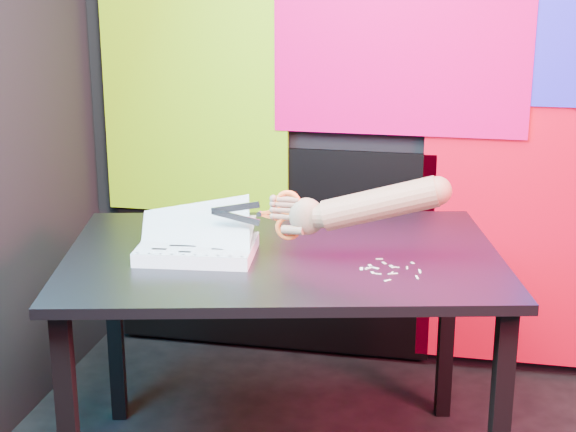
# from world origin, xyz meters

# --- Properties ---
(room) EXTENTS (3.01, 3.01, 2.71)m
(room) POSITION_xyz_m (0.00, 0.00, 1.35)
(room) COLOR black
(room) RESTS_ON ground
(backdrop) EXTENTS (2.88, 0.05, 2.08)m
(backdrop) POSITION_xyz_m (0.06, 1.46, 0.96)
(backdrop) COLOR red
(backdrop) RESTS_ON ground
(work_table) EXTENTS (1.44, 1.12, 0.75)m
(work_table) POSITION_xyz_m (-0.51, 0.59, 0.67)
(work_table) COLOR black
(work_table) RESTS_ON ground
(printout_stack) EXTENTS (0.37, 0.28, 0.18)m
(printout_stack) POSITION_xyz_m (-0.75, 0.51, 0.77)
(printout_stack) COLOR silver
(printout_stack) RESTS_ON work_table
(scissors) EXTENTS (0.27, 0.02, 0.15)m
(scissors) POSITION_xyz_m (-0.50, 0.52, 0.89)
(scissors) COLOR silver
(scissors) RESTS_ON printout_stack
(hand_forearm) EXTENTS (0.50, 0.09, 0.19)m
(hand_forearm) POSITION_xyz_m (-0.26, 0.52, 0.93)
(hand_forearm) COLOR #985C4D
(hand_forearm) RESTS_ON work_table
(paper_clippings) EXTENTS (0.17, 0.19, 0.00)m
(paper_clippings) POSITION_xyz_m (-0.20, 0.51, 0.75)
(paper_clippings) COLOR white
(paper_clippings) RESTS_ON work_table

